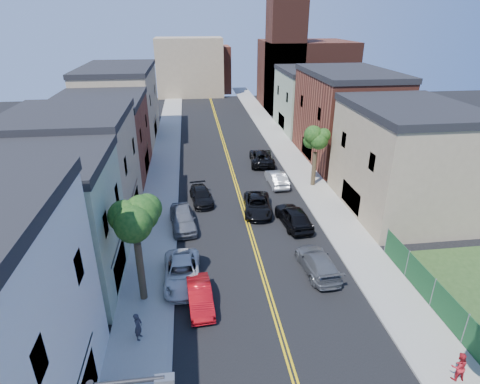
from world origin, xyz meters
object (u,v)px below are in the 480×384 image
object	(u,v)px
white_pickup	(182,273)
grey_car_left	(183,218)
black_car_left	(201,196)
pedestrian_left	(138,326)
black_car_right	(294,216)
pedestrian_right	(459,366)
red_sedan	(200,296)
black_suv_lane	(258,205)
dark_car_right_far	(262,157)
silver_car_right	(277,178)
grey_car_right	(318,263)

from	to	relation	value
white_pickup	grey_car_left	xyz separation A→B (m)	(0.00, 7.40, 0.12)
black_car_left	pedestrian_left	xyz separation A→B (m)	(-4.02, -17.02, 0.33)
black_car_right	pedestrian_right	world-z (taller)	pedestrian_right
pedestrian_left	pedestrian_right	xyz separation A→B (m)	(15.59, -4.62, -0.03)
red_sedan	grey_car_left	size ratio (longest dim) A/B	0.82
black_car_right	black_suv_lane	size ratio (longest dim) A/B	0.98
grey_car_left	dark_car_right_far	world-z (taller)	grey_car_left
silver_car_right	black_suv_lane	bearing A→B (deg)	59.64
white_pickup	grey_car_left	size ratio (longest dim) A/B	1.06
grey_car_left	black_car_right	size ratio (longest dim) A/B	0.98
black_suv_lane	pedestrian_left	distance (m)	16.90
grey_car_left	black_suv_lane	world-z (taller)	grey_car_left
grey_car_right	dark_car_right_far	distance (m)	21.90
white_pickup	black_suv_lane	distance (m)	11.51
black_suv_lane	black_car_left	bearing A→B (deg)	157.64
grey_car_left	dark_car_right_far	bearing A→B (deg)	51.04
silver_car_right	black_suv_lane	xyz separation A→B (m)	(-3.02, -5.82, -0.03)
grey_car_left	black_car_left	world-z (taller)	grey_car_left
grey_car_right	black_car_right	bearing A→B (deg)	-93.55
black_suv_lane	black_car_right	bearing A→B (deg)	-40.25
white_pickup	grey_car_right	world-z (taller)	white_pickup
black_suv_lane	pedestrian_left	size ratio (longest dim) A/B	3.10
white_pickup	black_suv_lane	xyz separation A→B (m)	(6.68, 9.38, -0.01)
dark_car_right_far	red_sedan	bearing A→B (deg)	76.50
red_sedan	silver_car_right	distance (m)	19.66
dark_car_right_far	pedestrian_left	world-z (taller)	pedestrian_left
grey_car_right	pedestrian_left	xyz separation A→B (m)	(-11.62, -4.90, 0.26)
red_sedan	dark_car_right_far	size ratio (longest dim) A/B	0.70
grey_car_left	grey_car_right	world-z (taller)	grey_car_left
grey_car_left	grey_car_right	bearing A→B (deg)	-44.84
pedestrian_right	grey_car_left	bearing A→B (deg)	-48.90
grey_car_right	dark_car_right_far	world-z (taller)	dark_car_right_far
red_sedan	pedestrian_left	distance (m)	4.21
grey_car_left	silver_car_right	distance (m)	12.44
grey_car_left	silver_car_right	xyz separation A→B (m)	(9.69, 7.80, -0.10)
grey_car_right	pedestrian_right	bearing A→B (deg)	109.09
grey_car_right	black_car_left	bearing A→B (deg)	-61.47
silver_car_right	pedestrian_right	xyz separation A→B (m)	(3.57, -24.74, 0.21)
silver_car_right	black_car_left	bearing A→B (deg)	18.21
grey_car_left	white_pickup	bearing A→B (deg)	-96.23
dark_car_right_far	pedestrian_right	distance (m)	31.66
dark_car_right_far	black_suv_lane	size ratio (longest dim) A/B	1.13
black_car_left	black_suv_lane	distance (m)	5.67
silver_car_right	pedestrian_right	bearing A→B (deg)	95.27
black_car_left	black_suv_lane	size ratio (longest dim) A/B	0.88
grey_car_right	dark_car_right_far	size ratio (longest dim) A/B	0.86
black_car_left	silver_car_right	distance (m)	8.57
grey_car_left	silver_car_right	size ratio (longest dim) A/B	1.10
dark_car_right_far	pedestrian_right	xyz separation A→B (m)	(3.97, -31.41, 0.14)
red_sedan	white_pickup	distance (m)	2.70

